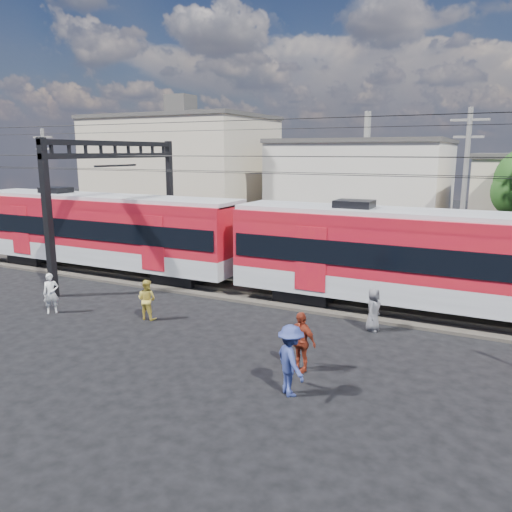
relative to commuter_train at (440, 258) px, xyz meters
The scene contains 15 objects.
ground 10.17m from the commuter_train, 125.98° to the right, with size 120.00×120.00×0.00m, color black.
track_bed 6.26m from the commuter_train, behind, with size 70.00×3.40×0.12m, color #2D2823.
rail_near 6.26m from the commuter_train, behind, with size 70.00×0.12×0.12m, color #59544C.
rail_far 6.26m from the commuter_train, behind, with size 70.00×0.12×0.12m, color #59544C.
commuter_train is the anchor object (origin of this frame).
catenary 14.71m from the commuter_train, behind, with size 70.00×9.30×7.52m.
building_west 27.95m from the commuter_train, 144.95° to the left, with size 14.28×10.20×9.30m.
building_midwest 20.58m from the commuter_train, 112.34° to the left, with size 12.24×12.24×7.30m.
utility_pole_mid 7.32m from the commuter_train, 88.42° to the left, with size 1.80×0.24×8.50m.
utility_pole_west 28.51m from the commuter_train, 167.82° to the left, with size 1.80×0.24×8.00m.
pedestrian_a 15.39m from the commuter_train, 155.96° to the right, with size 0.60×0.39×1.63m, color beige.
pedestrian_b 11.39m from the commuter_train, 152.88° to the right, with size 0.77×0.60×1.58m, color gold.
pedestrian_c 8.90m from the commuter_train, 107.76° to the right, with size 1.26×0.72×1.95m, color navy.
pedestrian_d 7.61m from the commuter_train, 113.69° to the right, with size 1.07×0.44×1.82m, color maroon.
pedestrian_e 3.51m from the commuter_train, 126.80° to the right, with size 0.78×0.50×1.59m, color #4F4F54.
Camera 1 is at (7.81, -11.86, 6.41)m, focal length 35.00 mm.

